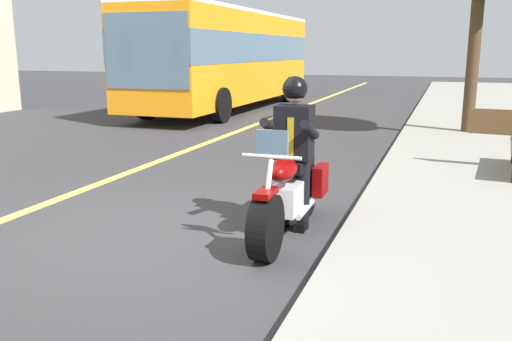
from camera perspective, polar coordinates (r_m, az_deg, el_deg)
name	(u,v)px	position (r m, az deg, el deg)	size (l,w,h in m)	color
ground_plane	(154,235)	(6.14, -10.75, -6.76)	(80.00, 80.00, 0.00)	#333335
lane_center_stripe	(12,217)	(7.32, -24.46, -4.48)	(60.00, 0.16, 0.01)	#E5DB4C
motorcycle_main	(289,194)	(5.99, 3.51, -2.51)	(2.21, 0.61, 1.26)	black
rider_main	(294,140)	(6.05, 4.03, 3.29)	(0.62, 0.55, 1.74)	black
bus_near	(229,55)	(19.05, -2.88, 12.17)	(11.05, 2.70, 3.30)	orange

